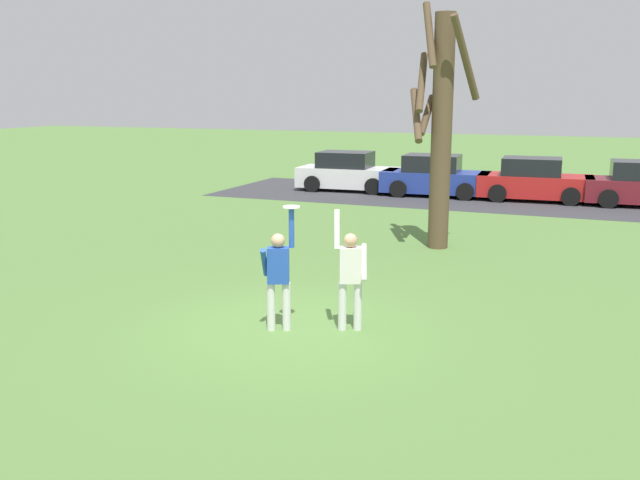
# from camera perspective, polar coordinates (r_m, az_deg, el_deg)

# --- Properties ---
(ground_plane) EXTENTS (120.00, 120.00, 0.00)m
(ground_plane) POSITION_cam_1_polar(r_m,az_deg,el_deg) (11.87, -2.63, -7.16)
(ground_plane) COLOR #567F3D
(person_catcher) EXTENTS (0.58, 0.49, 2.08)m
(person_catcher) POSITION_cam_1_polar(r_m,az_deg,el_deg) (11.45, -3.46, -2.76)
(person_catcher) COLOR silver
(person_catcher) RESTS_ON ground_plane
(person_defender) EXTENTS (0.63, 0.58, 2.04)m
(person_defender) POSITION_cam_1_polar(r_m,az_deg,el_deg) (11.45, 2.52, -2.75)
(person_defender) COLOR silver
(person_defender) RESTS_ON ground_plane
(frisbee_disc) EXTENTS (0.28, 0.28, 0.02)m
(frisbee_disc) POSITION_cam_1_polar(r_m,az_deg,el_deg) (11.21, -2.38, 2.74)
(frisbee_disc) COLOR white
(frisbee_disc) RESTS_ON person_catcher
(parked_car_white) EXTENTS (4.19, 2.20, 1.59)m
(parked_car_white) POSITION_cam_1_polar(r_m,az_deg,el_deg) (28.55, 2.32, 5.56)
(parked_car_white) COLOR white
(parked_car_white) RESTS_ON ground_plane
(parked_car_blue) EXTENTS (4.19, 2.20, 1.59)m
(parked_car_blue) POSITION_cam_1_polar(r_m,az_deg,el_deg) (27.39, 9.43, 5.14)
(parked_car_blue) COLOR #233893
(parked_car_blue) RESTS_ON ground_plane
(parked_car_red) EXTENTS (4.19, 2.20, 1.59)m
(parked_car_red) POSITION_cam_1_polar(r_m,az_deg,el_deg) (26.98, 17.23, 4.67)
(parked_car_red) COLOR red
(parked_car_red) RESTS_ON ground_plane
(parking_strip) EXTENTS (20.51, 6.40, 0.01)m
(parking_strip) POSITION_cam_1_polar(r_m,az_deg,el_deg) (26.96, 13.02, 3.34)
(parking_strip) COLOR #38383D
(parking_strip) RESTS_ON ground_plane
(bare_tree_tall) EXTENTS (1.81, 1.45, 6.11)m
(bare_tree_tall) POSITION_cam_1_polar(r_m,az_deg,el_deg) (17.73, 9.89, 9.31)
(bare_tree_tall) COLOR brown
(bare_tree_tall) RESTS_ON ground_plane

